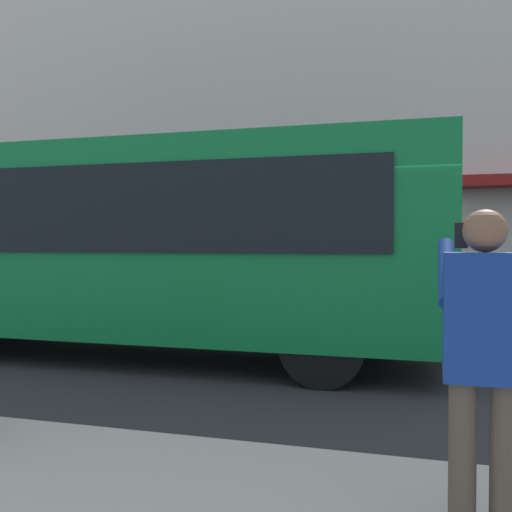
% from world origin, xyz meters
% --- Properties ---
extents(ground_plane, '(60.00, 60.00, 0.00)m').
position_xyz_m(ground_plane, '(0.00, 0.00, 0.00)').
color(ground_plane, '#2B2B2D').
extents(building_facade_far, '(28.00, 1.55, 12.00)m').
position_xyz_m(building_facade_far, '(-0.02, -6.80, 5.99)').
color(building_facade_far, beige).
rests_on(building_facade_far, ground_plane).
extents(red_bus, '(9.05, 2.54, 3.08)m').
position_xyz_m(red_bus, '(3.34, -0.01, 1.68)').
color(red_bus, '#0F7238').
rests_on(red_bus, ground_plane).
extents(pedestrian_photographer, '(0.53, 0.52, 1.70)m').
position_xyz_m(pedestrian_photographer, '(-1.14, 4.59, 1.14)').
color(pedestrian_photographer, '#4C4238').
rests_on(pedestrian_photographer, sidewalk_curb).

